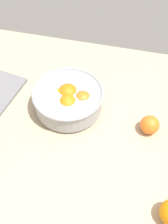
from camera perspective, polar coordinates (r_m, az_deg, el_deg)
The scene contains 3 objects.
ground_plane at distance 110.12cm, azimuth 1.08°, elevation -1.89°, with size 129.78×89.19×3.00cm, color tan.
fruit_bowl at distance 108.50cm, azimuth -3.03°, elevation 2.57°, with size 26.82×26.82×10.30cm.
loose_orange_3 at distance 105.54cm, azimuth 12.89°, elevation -2.61°, with size 6.90×6.90×6.90cm, color orange.
Camera 1 is at (13.38, -64.48, 86.77)cm, focal length 46.13 mm.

